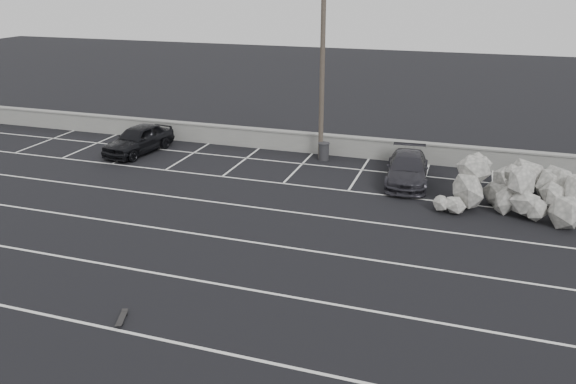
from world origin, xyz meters
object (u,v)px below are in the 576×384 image
(trash_bin, at_px, (324,151))
(riprap_pile, at_px, (530,192))
(utility_pole, at_px, (322,68))
(skateboard, at_px, (122,318))
(car_right, at_px, (407,169))
(car_left, at_px, (139,139))

(trash_bin, height_order, riprap_pile, riprap_pile)
(utility_pole, distance_m, riprap_pile, 11.07)
(utility_pole, xyz_separation_m, trash_bin, (0.24, -0.24, -4.10))
(skateboard, bearing_deg, riprap_pile, 28.00)
(trash_bin, bearing_deg, skateboard, -95.67)
(trash_bin, xyz_separation_m, riprap_pile, (9.48, -3.27, 0.13))
(utility_pole, xyz_separation_m, skateboard, (-1.30, -15.77, -4.50))
(car_right, height_order, riprap_pile, riprap_pile)
(car_left, bearing_deg, skateboard, -51.29)
(riprap_pile, bearing_deg, skateboard, -131.97)
(car_left, height_order, car_right, car_left)
(trash_bin, distance_m, skateboard, 15.61)
(utility_pole, relative_size, riprap_pile, 1.45)
(utility_pole, relative_size, skateboard, 12.99)
(utility_pole, distance_m, trash_bin, 4.12)
(trash_bin, height_order, skateboard, trash_bin)
(riprap_pile, bearing_deg, utility_pole, 160.16)
(car_right, xyz_separation_m, riprap_pile, (5.07, -1.19, -0.06))
(car_right, xyz_separation_m, utility_pole, (-4.65, 2.31, 3.91))
(car_right, distance_m, riprap_pile, 5.21)
(car_left, xyz_separation_m, car_right, (13.99, -0.25, -0.09))
(car_left, distance_m, utility_pole, 10.30)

